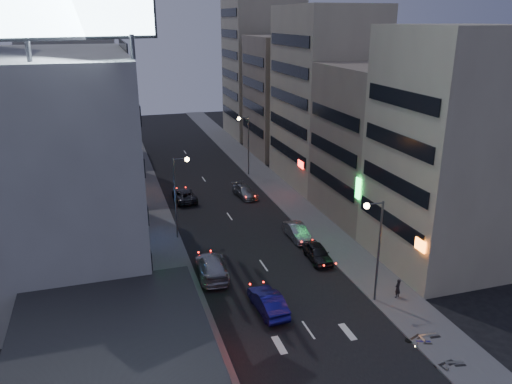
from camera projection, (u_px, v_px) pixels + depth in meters
name	position (u px, v px, depth m)	size (l,w,h in m)	color
ground	(334.00, 366.00, 30.95)	(180.00, 180.00, 0.00)	black
sidewalk_left	(151.00, 211.00, 55.75)	(4.00, 120.00, 0.12)	#4C4C4F
sidewalk_right	(285.00, 197.00, 60.23)	(4.00, 120.00, 0.12)	#4C4C4F
food_court	(96.00, 363.00, 28.21)	(11.00, 13.00, 3.88)	#B3A98C
white_building	(47.00, 164.00, 41.27)	(14.00, 24.00, 18.00)	#AEAEAA
shophouse_near	(449.00, 151.00, 41.33)	(10.00, 11.00, 20.00)	#B3A98C
shophouse_mid	(380.00, 143.00, 52.50)	(11.00, 12.00, 16.00)	gray
shophouse_far	(325.00, 97.00, 63.10)	(10.00, 14.00, 22.00)	#B3A98C
far_left_a	(74.00, 105.00, 63.91)	(11.00, 10.00, 20.00)	#AEAEAA
far_left_b	(76.00, 108.00, 76.31)	(12.00, 10.00, 15.00)	gray
far_right_a	(287.00, 96.00, 77.42)	(11.00, 12.00, 18.00)	gray
far_right_b	(262.00, 68.00, 89.20)	(12.00, 12.00, 24.00)	#B3A98C
street_lamp_right_near	(375.00, 237.00, 36.25)	(1.60, 0.44, 8.02)	#595B60
street_lamp_left	(179.00, 186.00, 47.37)	(1.60, 0.44, 8.02)	#595B60
street_lamp_right_far	(246.00, 137.00, 66.91)	(1.60, 0.44, 8.02)	#595B60
parked_car_right_near	(318.00, 253.00, 44.27)	(1.71, 4.24, 1.44)	black
parked_car_right_mid	(297.00, 232.00, 48.69)	(1.53, 4.38, 1.44)	#9EA0A5
parked_car_left	(184.00, 195.00, 58.82)	(2.34, 5.07, 1.41)	#2A2A2F
parked_car_right_far	(245.00, 191.00, 60.18)	(1.91, 4.69, 1.36)	gray
road_car_blue	(268.00, 302.00, 36.54)	(1.66, 4.76, 1.57)	navy
road_car_silver	(212.00, 267.00, 41.60)	(2.36, 5.81, 1.69)	#A3A4AB
person	(398.00, 288.00, 38.17)	(0.56, 0.37, 1.53)	black
scooter_black_a	(452.00, 352.00, 31.25)	(1.70, 0.57, 1.04)	black
scooter_silver_a	(463.00, 353.00, 31.07)	(1.93, 0.64, 1.18)	#9EA1A5
scooter_blue	(431.00, 334.00, 33.06)	(1.61, 0.54, 0.98)	navy
scooter_black_b	(418.00, 327.00, 33.81)	(1.59, 0.53, 0.97)	black
scooter_silver_b	(437.00, 325.00, 33.85)	(2.01, 0.67, 1.23)	#B8BBC1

